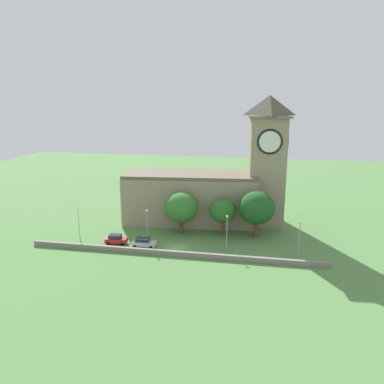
{
  "coord_description": "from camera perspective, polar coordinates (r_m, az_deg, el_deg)",
  "views": [
    {
      "loc": [
        15.75,
        -67.23,
        28.35
      ],
      "look_at": [
        1.64,
        6.94,
        9.55
      ],
      "focal_mm": 36.15,
      "sensor_mm": 36.0,
      "label": 1
    }
  ],
  "objects": [
    {
      "name": "streetlamp_west_end",
      "position": [
        82.44,
        -16.42,
        -3.51
      ],
      "size": [
        0.44,
        0.44,
        6.49
      ],
      "color": "#9EA0A5",
      "rests_on": "ground"
    },
    {
      "name": "tree_by_tower",
      "position": [
        81.0,
        -1.63,
        -2.3
      ],
      "size": [
        7.1,
        7.1,
        8.88
      ],
      "color": "brown",
      "rests_on": "ground"
    },
    {
      "name": "quay_barrier",
      "position": [
        71.35,
        -2.89,
        -9.02
      ],
      "size": [
        55.28,
        0.7,
        0.97
      ],
      "primitive_type": "cube",
      "color": "gray",
      "rests_on": "ground"
    },
    {
      "name": "tree_riverside_east",
      "position": [
        79.77,
        9.55,
        -2.34
      ],
      "size": [
        7.42,
        7.42,
        9.59
      ],
      "color": "brown",
      "rests_on": "ground"
    },
    {
      "name": "streetlamp_west_mid",
      "position": [
        76.63,
        -6.67,
        -4.21
      ],
      "size": [
        0.44,
        0.44,
        6.79
      ],
      "color": "#9EA0A5",
      "rests_on": "ground"
    },
    {
      "name": "church",
      "position": [
        87.96,
        3.19,
        0.84
      ],
      "size": [
        37.1,
        14.51,
        28.58
      ],
      "color": "gray",
      "rests_on": "ground"
    },
    {
      "name": "car_silver",
      "position": [
        75.62,
        -7.13,
        -7.41
      ],
      "size": [
        4.64,
        2.21,
        1.79
      ],
      "color": "silver",
      "rests_on": "ground"
    },
    {
      "name": "tree_riverside_west",
      "position": [
        80.2,
        4.55,
        -2.77
      ],
      "size": [
        5.53,
        5.53,
        7.83
      ],
      "color": "brown",
      "rests_on": "ground"
    },
    {
      "name": "car_red",
      "position": [
        77.94,
        -11.16,
        -6.86
      ],
      "size": [
        4.34,
        2.51,
        1.92
      ],
      "color": "red",
      "rests_on": "ground"
    },
    {
      "name": "streetlamp_central",
      "position": [
        73.19,
        5.18,
        -5.09
      ],
      "size": [
        0.44,
        0.44,
        6.69
      ],
      "color": "#9EA0A5",
      "rests_on": "ground"
    },
    {
      "name": "streetlamp_east_mid",
      "position": [
        72.82,
        15.59,
        -5.8
      ],
      "size": [
        0.44,
        0.44,
        6.43
      ],
      "color": "#9EA0A5",
      "rests_on": "ground"
    },
    {
      "name": "ground_plane",
      "position": [
        88.39,
        -0.07,
        -4.72
      ],
      "size": [
        200.0,
        200.0,
        0.0
      ],
      "primitive_type": "plane",
      "color": "#517F42"
    }
  ]
}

